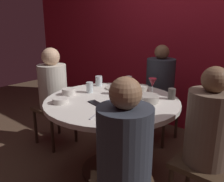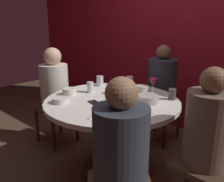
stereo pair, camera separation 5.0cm
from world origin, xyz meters
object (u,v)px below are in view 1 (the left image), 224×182
Objects in this scene: bowl_salad_center at (69,92)px; cup_far_edge at (121,111)px; bowl_sauce_side at (141,88)px; cup_center_front at (129,81)px; bowl_rice_portion at (60,101)px; wine_glass at (152,83)px; cup_by_left_diner at (122,96)px; bowl_serving_large at (122,105)px; dining_table at (112,117)px; cup_beside_wine at (99,81)px; candle_holder at (114,89)px; dinner_plate at (116,88)px; cup_by_right_diner at (172,94)px; bowl_small_white at (148,99)px; seated_diner_right at (209,130)px; cell_phone at (95,103)px; seated_diner_back at (160,83)px; seated_diner_front_right at (124,153)px; seated_diner_left at (53,86)px; cup_near_candle at (90,87)px.

cup_far_edge reaches higher than bowl_salad_center.
cup_center_front reaches higher than bowl_sauce_side.
cup_center_front is at bearing 84.32° from bowl_rice_portion.
cup_by_left_diner is (-0.11, -0.33, -0.07)m from wine_glass.
bowl_serving_large is 1.08× the size of bowl_salad_center.
dining_table is 8.86× the size of bowl_serving_large.
cup_beside_wine is at bearing 147.14° from bowl_serving_large.
cup_center_front is (-0.19, 0.51, 0.22)m from dining_table.
candle_holder is 0.30m from bowl_sauce_side.
cup_center_front reaches higher than bowl_salad_center.
dinner_plate is 0.23m from cup_beside_wine.
cup_by_right_diner is at bearing 32.95° from bowl_salad_center.
dinner_plate is 1.19× the size of bowl_small_white.
seated_diner_right reaches higher than cell_phone.
bowl_sauce_side is at bearing 173.72° from cup_by_right_diner.
seated_diner_back reaches higher than candle_holder.
cup_far_edge is (0.33, -0.29, 0.22)m from dining_table.
cell_phone is 0.27m from bowl_serving_large.
seated_diner_front_right is 0.61m from bowl_serving_large.
wine_glass reaches higher than cup_center_front.
seated_diner_left is 0.88m from cup_center_front.
dinner_plate is 0.31m from cup_near_candle.
cup_by_right_diner is (0.29, 0.37, -0.01)m from cup_by_left_diner.
cup_far_edge reaches higher than dining_table.
cup_near_candle is (-0.27, 0.20, 0.05)m from cell_phone.
cup_near_candle is (-0.31, -0.87, 0.08)m from seated_diner_back.
seated_diner_back reaches higher than dining_table.
seated_diner_right is at bearing 0.00° from dining_table.
candle_holder is 0.96× the size of cup_by_left_diner.
cup_center_front is at bearing 75.68° from cup_near_candle.
bowl_sauce_side is 0.53m from cup_near_candle.
bowl_salad_center is (-1.02, 0.44, 0.07)m from seated_diner_front_right.
cup_near_candle is at bearing -65.84° from cup_beside_wine.
cell_phone is 0.24m from cup_by_left_diner.
candle_holder is at bearing 125.30° from dining_table.
candle_holder is 0.43m from bowl_serving_large.
bowl_salad_center is (-0.20, -0.48, 0.02)m from dinner_plate.
bowl_serving_large is 1.37× the size of cup_center_front.
cup_by_left_diner is 1.16× the size of cup_by_right_diner.
wine_glass is 0.20m from cup_by_right_diner.
dining_table is 12.16× the size of cup_center_front.
seated_diner_front_right is at bearing -50.90° from cup_by_left_diner.
bowl_small_white is (0.06, -0.18, -0.09)m from wine_glass.
cup_by_right_diner is at bearing 23.45° from candle_holder.
seated_diner_right is at bearing 7.41° from bowl_salad_center.
wine_glass is 1.76× the size of cup_by_right_diner.
cup_far_edge is (-0.08, -0.65, 0.00)m from cup_by_right_diner.
seated_diner_left reaches higher than bowl_rice_portion.
cup_near_candle is at bearing -168.79° from bowl_small_white.
bowl_rice_portion is (0.62, -0.37, 0.05)m from seated_diner_left.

